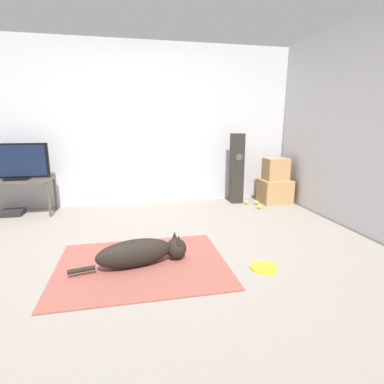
{
  "coord_description": "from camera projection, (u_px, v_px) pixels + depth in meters",
  "views": [
    {
      "loc": [
        -0.12,
        -2.89,
        1.29
      ],
      "look_at": [
        0.64,
        0.75,
        0.45
      ],
      "focal_mm": 28.0,
      "sensor_mm": 36.0,
      "label": 1
    }
  ],
  "objects": [
    {
      "name": "tv",
      "position": [
        15.0,
        162.0,
        4.22
      ],
      "size": [
        0.89,
        0.2,
        0.52
      ],
      "color": "black",
      "rests_on": "tv_stand"
    },
    {
      "name": "dog",
      "position": [
        142.0,
        252.0,
        2.77
      ],
      "size": [
        1.07,
        0.36,
        0.26
      ],
      "color": "black",
      "rests_on": "area_rug"
    },
    {
      "name": "game_console",
      "position": [
        13.0,
        213.0,
        4.35
      ],
      "size": [
        0.3,
        0.25,
        0.08
      ],
      "color": "black",
      "rests_on": "ground_plane"
    },
    {
      "name": "floor_speaker",
      "position": [
        237.0,
        169.0,
        4.97
      ],
      "size": [
        0.19,
        0.2,
        1.15
      ],
      "color": "#2D2823",
      "rests_on": "ground_plane"
    },
    {
      "name": "wall_right",
      "position": [
        379.0,
        126.0,
        3.3
      ],
      "size": [
        0.06,
        8.0,
        2.55
      ],
      "color": "silver",
      "rests_on": "ground_plane"
    },
    {
      "name": "tennis_ball_loose_on_carpet",
      "position": [
        260.0,
        207.0,
        4.68
      ],
      "size": [
        0.07,
        0.07,
        0.07
      ],
      "color": "#C6E033",
      "rests_on": "ground_plane"
    },
    {
      "name": "cardboard_box_lower",
      "position": [
        275.0,
        191.0,
        5.03
      ],
      "size": [
        0.48,
        0.42,
        0.39
      ],
      "color": "tan",
      "rests_on": "ground_plane"
    },
    {
      "name": "tv_stand",
      "position": [
        18.0,
        185.0,
        4.29
      ],
      "size": [
        0.94,
        0.45,
        0.52
      ],
      "color": "brown",
      "rests_on": "ground_plane"
    },
    {
      "name": "ground_plane",
      "position": [
        146.0,
        253.0,
        3.07
      ],
      "size": [
        12.0,
        12.0,
        0.0
      ],
      "primitive_type": "plane",
      "color": "gray"
    },
    {
      "name": "wall_back",
      "position": [
        136.0,
        125.0,
        4.79
      ],
      "size": [
        8.0,
        0.06,
        2.55
      ],
      "color": "silver",
      "rests_on": "ground_plane"
    },
    {
      "name": "tennis_ball_by_boxes",
      "position": [
        247.0,
        202.0,
        4.95
      ],
      "size": [
        0.07,
        0.07,
        0.07
      ],
      "color": "#C6E033",
      "rests_on": "ground_plane"
    },
    {
      "name": "frisbee",
      "position": [
        264.0,
        267.0,
        2.74
      ],
      "size": [
        0.25,
        0.25,
        0.03
      ],
      "color": "yellow",
      "rests_on": "ground_plane"
    },
    {
      "name": "tennis_ball_near_speaker",
      "position": [
        256.0,
        203.0,
        4.94
      ],
      "size": [
        0.07,
        0.07,
        0.07
      ],
      "color": "#C6E033",
      "rests_on": "ground_plane"
    },
    {
      "name": "area_rug",
      "position": [
        142.0,
        265.0,
        2.81
      ],
      "size": [
        1.57,
        1.24,
        0.01
      ],
      "color": "#934C42",
      "rests_on": "ground_plane"
    },
    {
      "name": "cardboard_box_upper",
      "position": [
        276.0,
        169.0,
        4.96
      ],
      "size": [
        0.37,
        0.31,
        0.36
      ],
      "color": "tan",
      "rests_on": "cardboard_box_lower"
    }
  ]
}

